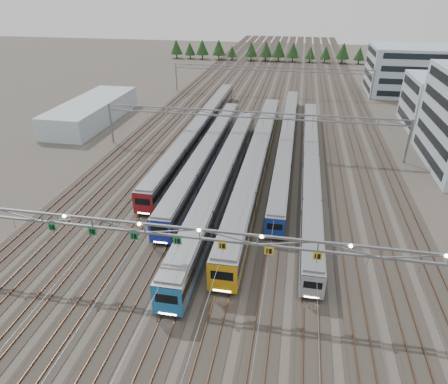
% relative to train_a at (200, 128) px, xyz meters
% --- Properties ---
extents(ground, '(400.00, 400.00, 0.00)m').
position_rel_train_a_xyz_m(ground, '(11.25, -45.78, -2.14)').
color(ground, '#47423A').
rests_on(ground, ground).
extents(track_bed, '(54.00, 260.00, 5.42)m').
position_rel_train_a_xyz_m(track_bed, '(11.25, 54.22, -0.65)').
color(track_bed, '#2D2823').
rests_on(track_bed, ground).
extents(train_a, '(2.90, 65.70, 3.78)m').
position_rel_train_a_xyz_m(train_a, '(0.00, 0.00, 0.00)').
color(train_a, black).
rests_on(train_a, ground).
extents(train_b, '(2.89, 52.82, 3.76)m').
position_rel_train_a_xyz_m(train_b, '(4.50, -12.64, -0.01)').
color(train_b, black).
rests_on(train_b, ground).
extents(train_c, '(3.04, 57.38, 3.96)m').
position_rel_train_a_xyz_m(train_c, '(9.00, -21.59, 0.09)').
color(train_c, black).
rests_on(train_c, ground).
extents(train_d, '(3.16, 63.91, 4.13)m').
position_rel_train_a_xyz_m(train_d, '(13.50, -14.24, 0.18)').
color(train_d, black).
rests_on(train_d, ground).
extents(train_e, '(2.57, 65.40, 3.34)m').
position_rel_train_a_xyz_m(train_e, '(18.00, -2.66, -0.22)').
color(train_e, black).
rests_on(train_e, ground).
extents(train_f, '(2.53, 63.92, 3.28)m').
position_rel_train_a_xyz_m(train_f, '(22.50, -13.36, -0.25)').
color(train_f, black).
rests_on(train_f, ground).
extents(gantry_near, '(56.36, 0.61, 8.08)m').
position_rel_train_a_xyz_m(gantry_near, '(11.20, -45.90, 4.95)').
color(gantry_near, slate).
rests_on(gantry_near, ground).
extents(gantry_mid, '(56.36, 0.36, 8.00)m').
position_rel_train_a_xyz_m(gantry_mid, '(11.25, -5.78, 4.25)').
color(gantry_mid, slate).
rests_on(gantry_mid, ground).
extents(gantry_far, '(56.36, 0.36, 8.00)m').
position_rel_train_a_xyz_m(gantry_far, '(11.25, 39.22, 4.25)').
color(gantry_far, slate).
rests_on(gantry_far, ground).
extents(depot_bldg_mid, '(14.00, 16.00, 11.01)m').
position_rel_train_a_xyz_m(depot_bldg_mid, '(50.42, 16.52, 3.36)').
color(depot_bldg_mid, '#A1B5C0').
rests_on(depot_bldg_mid, ground).
extents(depot_bldg_north, '(22.00, 18.00, 13.20)m').
position_rel_train_a_xyz_m(depot_bldg_north, '(50.08, 48.20, 4.46)').
color(depot_bldg_north, '#A1B5C0').
rests_on(depot_bldg_north, ground).
extents(west_shed, '(10.00, 30.00, 4.80)m').
position_rel_train_a_xyz_m(west_shed, '(-27.34, 6.54, 0.26)').
color(west_shed, '#A1B5C0').
rests_on(west_shed, ground).
extents(treeline, '(93.80, 5.60, 7.02)m').
position_rel_train_a_xyz_m(treeline, '(10.35, 95.44, 2.09)').
color(treeline, '#332114').
rests_on(treeline, ground).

